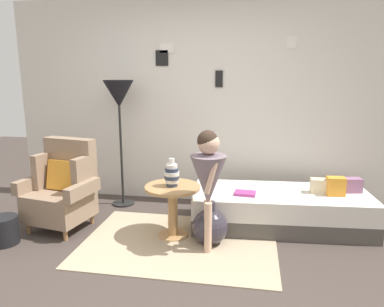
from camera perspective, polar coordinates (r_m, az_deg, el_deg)
ground_plane at (r=3.21m, az=-5.84°, el=-18.68°), size 12.00×12.00×0.00m
gallery_wall at (r=4.66m, az=0.27°, el=8.12°), size 4.80×0.12×2.60m
rug at (r=3.70m, az=-2.01°, el=-14.01°), size 1.92×1.36×0.01m
armchair at (r=4.17m, az=-19.90°, el=-5.24°), size 0.83×0.68×0.97m
daybed at (r=4.12m, az=13.86°, el=-8.58°), size 1.95×0.92×0.40m
pillow_head at (r=4.28m, az=24.21°, el=-4.62°), size 0.20×0.15×0.16m
pillow_mid at (r=4.09m, az=21.92°, el=-4.87°), size 0.19×0.13×0.20m
pillow_back at (r=4.12m, az=19.62°, el=-4.88°), size 0.18×0.12×0.16m
side_table at (r=3.70m, az=-3.11°, el=-7.48°), size 0.57×0.57×0.55m
vase_striped at (r=3.62m, az=-3.24°, el=-3.39°), size 0.15×0.15×0.29m
floor_lamp at (r=4.53m, az=-11.58°, el=8.51°), size 0.37×0.37×1.59m
person_child at (r=3.29m, az=2.61°, el=-3.46°), size 0.34×0.34×1.17m
book_on_daybed at (r=3.88m, az=8.45°, el=-6.29°), size 0.23×0.18×0.03m
demijohn_near at (r=3.62m, az=2.91°, el=-11.52°), size 0.36×0.36×0.44m
magazine_basket at (r=4.09m, az=-27.82°, el=-10.79°), size 0.28×0.28×0.28m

